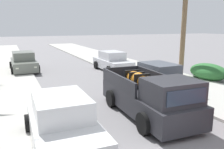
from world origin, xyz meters
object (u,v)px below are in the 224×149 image
object	(u,v)px
pickup_truck	(149,96)
hedge_bush	(208,72)
car_right_near	(24,62)
car_left_mid	(159,78)
car_right_far	(112,62)
car_left_near	(62,123)

from	to	relation	value
pickup_truck	hedge_bush	distance (m)	8.03
pickup_truck	car_right_near	bearing A→B (deg)	107.81
car_left_mid	car_right_far	xyz separation A→B (m)	(0.10, 6.53, 0.00)
pickup_truck	car_left_mid	distance (m)	3.84
car_left_mid	hedge_bush	size ratio (longest dim) A/B	1.53
pickup_truck	hedge_bush	xyz separation A→B (m)	(7.09, 3.77, -0.26)
car_left_mid	hedge_bush	xyz separation A→B (m)	(4.55, 0.89, -0.16)
pickup_truck	car_left_mid	bearing A→B (deg)	48.55
car_left_near	car_right_near	bearing A→B (deg)	90.97
car_left_near	car_right_far	xyz separation A→B (m)	(6.30, 10.34, 0.00)
car_right_near	hedge_bush	distance (m)	13.75
hedge_bush	car_left_near	bearing A→B (deg)	-156.40
car_left_mid	hedge_bush	distance (m)	4.64
pickup_truck	car_right_far	distance (m)	9.78
car_left_near	pickup_truck	bearing A→B (deg)	14.22
car_right_far	hedge_bush	world-z (taller)	car_right_far
car_left_mid	car_right_near	bearing A→B (deg)	124.95
pickup_truck	car_right_far	size ratio (longest dim) A/B	1.23
hedge_bush	car_right_near	bearing A→B (deg)	142.90
car_right_near	car_left_mid	size ratio (longest dim) A/B	1.00
car_left_mid	car_right_far	distance (m)	6.53
car_right_near	car_right_far	distance (m)	7.03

